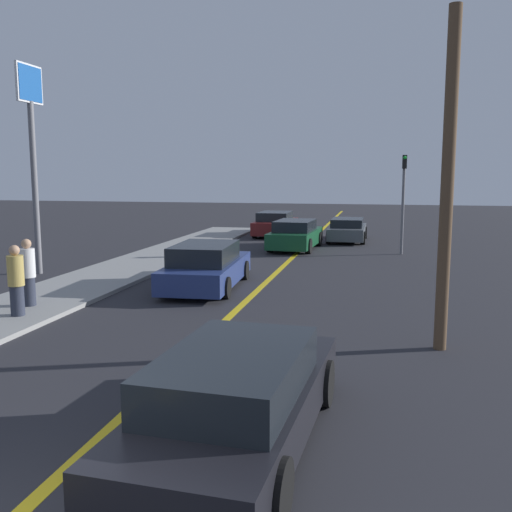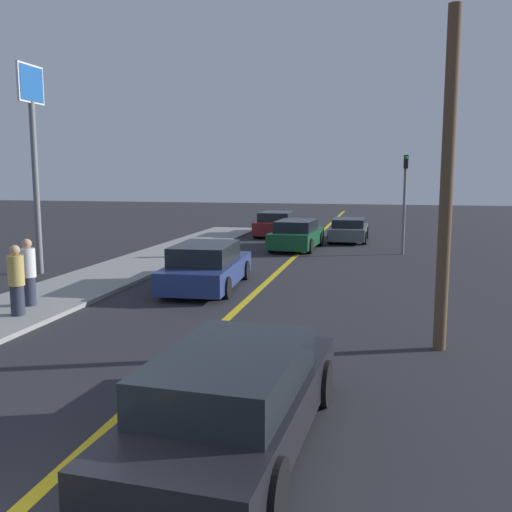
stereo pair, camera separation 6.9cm
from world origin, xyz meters
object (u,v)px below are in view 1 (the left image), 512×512
object	(u,v)px
car_parked_left_lot	(347,230)
car_far_distant	(295,235)
car_ahead_center	(206,267)
pedestrian_by_sign	(28,273)
roadside_sign	(32,130)
car_oncoming_far	(275,224)
pedestrian_far_standing	(16,281)
car_near_right_lane	(238,399)
traffic_light	(403,194)
utility_pole	(447,184)

from	to	relation	value
car_parked_left_lot	car_far_distant	bearing A→B (deg)	-119.87
car_ahead_center	car_parked_left_lot	bearing A→B (deg)	71.97
pedestrian_by_sign	roadside_sign	bearing A→B (deg)	120.67
car_oncoming_far	roadside_sign	xyz separation A→B (m)	(-5.65, -13.31, 4.13)
car_parked_left_lot	pedestrian_by_sign	bearing A→B (deg)	-112.28
pedestrian_far_standing	car_ahead_center	bearing A→B (deg)	55.35
car_near_right_lane	pedestrian_far_standing	bearing A→B (deg)	146.12
traffic_light	car_far_distant	bearing A→B (deg)	170.81
car_ahead_center	utility_pole	distance (m)	8.15
utility_pole	roadside_sign	bearing A→B (deg)	154.79
car_ahead_center	roadside_sign	bearing A→B (deg)	166.55
traffic_light	roadside_sign	xyz separation A→B (m)	(-12.09, -7.34, 2.25)
roadside_sign	car_ahead_center	bearing A→B (deg)	-10.17
pedestrian_far_standing	roadside_sign	distance (m)	7.50
car_far_distant	car_ahead_center	bearing A→B (deg)	-94.90
car_parked_left_lot	car_near_right_lane	bearing A→B (deg)	-89.75
pedestrian_by_sign	car_near_right_lane	bearing A→B (deg)	-40.60
car_far_distant	roadside_sign	bearing A→B (deg)	-129.94
car_parked_left_lot	pedestrian_by_sign	size ratio (longest dim) A/B	2.46
roadside_sign	utility_pole	distance (m)	13.79
pedestrian_far_standing	pedestrian_by_sign	distance (m)	0.99
car_parked_left_lot	car_ahead_center	bearing A→B (deg)	-104.41
pedestrian_far_standing	traffic_light	xyz separation A→B (m)	(8.97, 12.97, 1.59)
roadside_sign	pedestrian_far_standing	bearing A→B (deg)	-61.06
car_parked_left_lot	traffic_light	distance (m)	5.35
car_far_distant	traffic_light	bearing A→B (deg)	-6.19
car_far_distant	utility_pole	xyz separation A→B (m)	(4.88, -13.91, 2.53)
car_ahead_center	pedestrian_far_standing	bearing A→B (deg)	-127.93
car_near_right_lane	traffic_light	bearing A→B (deg)	85.17
car_near_right_lane	car_far_distant	size ratio (longest dim) A/B	1.09
utility_pole	car_parked_left_lot	bearing A→B (deg)	99.06
car_near_right_lane	car_ahead_center	bearing A→B (deg)	112.72
utility_pole	car_ahead_center	bearing A→B (deg)	142.55
car_near_right_lane	utility_pole	xyz separation A→B (m)	(2.82, 4.68, 2.54)
car_parked_left_lot	traffic_light	bearing A→B (deg)	-59.79
car_near_right_lane	pedestrian_far_standing	size ratio (longest dim) A/B	2.98
car_far_distant	utility_pole	bearing A→B (deg)	-67.67
car_oncoming_far	roadside_sign	distance (m)	15.03
car_ahead_center	car_far_distant	xyz separation A→B (m)	(1.28, 9.19, 0.00)
car_ahead_center	pedestrian_far_standing	xyz separation A→B (m)	(-3.12, -4.52, 0.29)
car_oncoming_far	utility_pole	size ratio (longest dim) A/B	0.67
car_parked_left_lot	roadside_sign	distance (m)	15.68
car_far_distant	car_oncoming_far	xyz separation A→B (m)	(-1.87, 5.23, -0.00)
car_far_distant	car_near_right_lane	bearing A→B (deg)	-80.69
car_near_right_lane	roadside_sign	distance (m)	14.80
pedestrian_by_sign	traffic_light	distance (m)	15.29
car_far_distant	pedestrian_far_standing	xyz separation A→B (m)	(-4.40, -13.71, 0.29)
car_near_right_lane	car_ahead_center	size ratio (longest dim) A/B	1.03
pedestrian_by_sign	roadside_sign	distance (m)	6.67
car_near_right_lane	car_parked_left_lot	xyz separation A→B (m)	(0.03, 22.17, -0.06)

